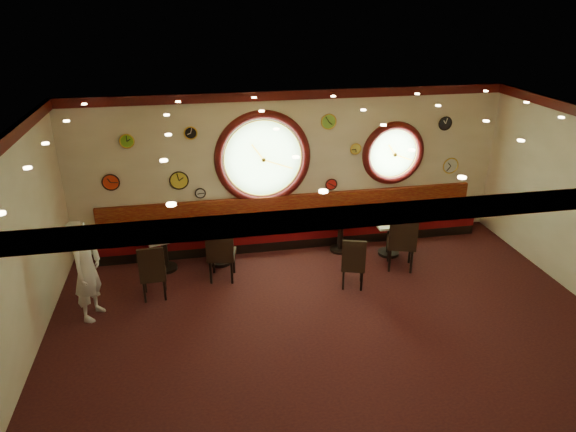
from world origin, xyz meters
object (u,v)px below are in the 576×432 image
at_px(chair_b, 221,248).
at_px(condiment_c_pepper, 341,218).
at_px(chair_d, 402,237).
at_px(waiter, 87,270).
at_px(table_a, 164,248).
at_px(condiment_d_pepper, 395,219).
at_px(condiment_b_bottle, 221,219).
at_px(condiment_c_bottle, 346,213).
at_px(condiment_d_bottle, 393,215).
at_px(condiment_a_bottle, 167,229).
at_px(condiment_a_pepper, 161,231).
at_px(table_b, 219,239).
at_px(condiment_a_salt, 156,231).
at_px(chair_c, 353,260).
at_px(condiment_d_salt, 386,219).
at_px(condiment_c_salt, 335,215).
at_px(table_d, 390,233).
at_px(condiment_b_salt, 213,222).
at_px(chair_a, 152,269).
at_px(condiment_b_pepper, 219,224).
at_px(table_c, 341,230).

bearing_deg(chair_b, condiment_c_pepper, 26.69).
relative_size(chair_d, waiter, 0.45).
bearing_deg(table_a, condiment_d_pepper, -3.42).
relative_size(condiment_b_bottle, waiter, 0.09).
bearing_deg(condiment_c_bottle, waiter, -162.21).
xyz_separation_m(chair_d, condiment_c_bottle, (-0.79, 1.04, 0.11)).
distance_m(condiment_c_pepper, condiment_d_bottle, 1.05).
bearing_deg(condiment_a_bottle, condiment_a_pepper, -165.93).
relative_size(table_b, condiment_a_salt, 8.92).
xyz_separation_m(condiment_a_bottle, condiment_c_bottle, (3.57, 0.12, -0.02)).
relative_size(chair_c, condiment_b_bottle, 3.79).
bearing_deg(condiment_d_salt, condiment_c_salt, 155.28).
height_order(chair_d, condiment_c_pepper, chair_d).
height_order(table_d, chair_c, chair_c).
distance_m(chair_d, condiment_c_salt, 1.49).
bearing_deg(table_d, condiment_a_pepper, 176.88).
xyz_separation_m(condiment_c_pepper, waiter, (-4.63, -1.41, 0.08)).
height_order(condiment_b_salt, condiment_c_salt, condiment_b_salt).
bearing_deg(condiment_b_bottle, condiment_a_salt, -175.14).
bearing_deg(chair_b, table_d, 18.04).
distance_m(chair_c, condiment_a_salt, 3.74).
height_order(table_d, condiment_c_pepper, condiment_c_pepper).
height_order(chair_a, condiment_d_salt, chair_a).
relative_size(chair_b, condiment_d_bottle, 4.07).
bearing_deg(waiter, condiment_d_salt, -57.27).
relative_size(condiment_b_salt, condiment_a_pepper, 0.95).
relative_size(condiment_c_bottle, condiment_d_bottle, 0.98).
distance_m(condiment_b_pepper, condiment_c_bottle, 2.60).
bearing_deg(condiment_c_pepper, condiment_a_salt, 179.82).
height_order(condiment_c_pepper, condiment_a_bottle, condiment_a_bottle).
height_order(table_b, condiment_a_bottle, condiment_a_bottle).
xyz_separation_m(table_c, condiment_d_salt, (0.81, -0.35, 0.34)).
relative_size(condiment_a_salt, condiment_c_salt, 1.05).
bearing_deg(table_c, table_b, -178.74).
distance_m(condiment_a_salt, condiment_d_pepper, 4.67).
xyz_separation_m(condiment_a_bottle, condiment_d_bottle, (4.45, -0.21, 0.00)).
distance_m(condiment_c_salt, condiment_b_bottle, 2.32).
xyz_separation_m(condiment_a_bottle, waiter, (-1.22, -1.42, 0.03)).
relative_size(condiment_c_pepper, condiment_a_bottle, 0.57).
distance_m(table_d, condiment_a_pepper, 4.51).
xyz_separation_m(chair_b, condiment_c_bottle, (2.62, 0.81, 0.14)).
bearing_deg(table_c, condiment_c_pepper, -115.37).
xyz_separation_m(condiment_d_bottle, waiter, (-5.66, -1.21, 0.03)).
bearing_deg(condiment_d_salt, table_b, 174.97).
bearing_deg(condiment_c_pepper, table_d, -15.39).
bearing_deg(chair_d, condiment_c_salt, 152.05).
xyz_separation_m(chair_d, condiment_d_bottle, (0.09, 0.72, 0.12)).
bearing_deg(chair_a, condiment_c_pepper, 14.48).
distance_m(table_a, chair_d, 4.53).
relative_size(table_b, condiment_a_pepper, 8.62).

